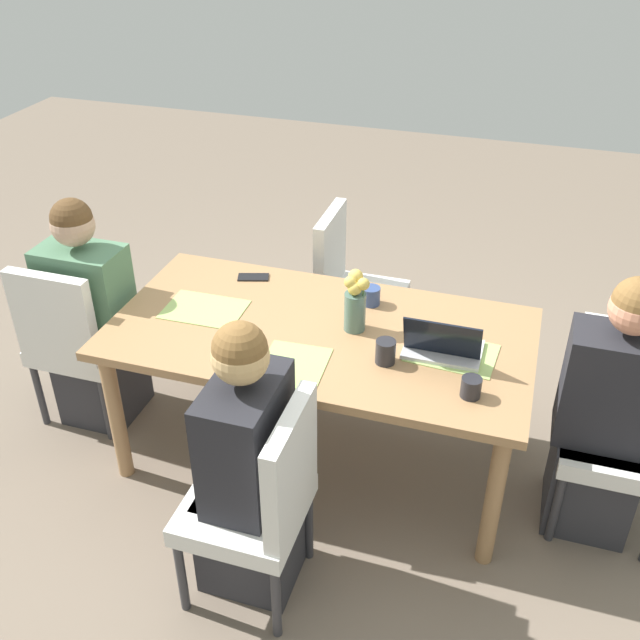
# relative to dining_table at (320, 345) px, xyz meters

# --- Properties ---
(ground_plane) EXTENTS (10.00, 10.00, 0.00)m
(ground_plane) POSITION_rel_dining_table_xyz_m (0.00, 0.00, -0.65)
(ground_plane) COLOR #756656
(dining_table) EXTENTS (1.84, 0.95, 0.73)m
(dining_table) POSITION_rel_dining_table_xyz_m (0.00, 0.00, 0.00)
(dining_table) COLOR #9E754C
(dining_table) RESTS_ON ground_plane
(chair_far_left_near) EXTENTS (0.44, 0.44, 0.90)m
(chair_far_left_near) POSITION_rel_dining_table_xyz_m (-0.03, 0.79, -0.15)
(chair_far_left_near) COLOR silver
(chair_far_left_near) RESTS_ON ground_plane
(person_far_left_near) EXTENTS (0.36, 0.40, 1.19)m
(person_far_left_near) POSITION_rel_dining_table_xyz_m (0.05, 0.73, -0.12)
(person_far_left_near) COLOR #2D2D33
(person_far_left_near) RESTS_ON ground_plane
(chair_head_right_left_mid) EXTENTS (0.44, 0.44, 0.90)m
(chair_head_right_left_mid) POSITION_rel_dining_table_xyz_m (1.23, 0.08, -0.15)
(chair_head_right_left_mid) COLOR silver
(chair_head_right_left_mid) RESTS_ON ground_plane
(person_head_right_left_mid) EXTENTS (0.40, 0.36, 1.19)m
(person_head_right_left_mid) POSITION_rel_dining_table_xyz_m (1.17, 0.01, -0.12)
(person_head_right_left_mid) COLOR #2D2D33
(person_head_right_left_mid) RESTS_ON ground_plane
(chair_head_left_left_far) EXTENTS (0.44, 0.44, 0.90)m
(chair_head_left_left_far) POSITION_rel_dining_table_xyz_m (-1.28, -0.06, -0.15)
(chair_head_left_left_far) COLOR silver
(chair_head_left_left_far) RESTS_ON ground_plane
(person_head_left_left_far) EXTENTS (0.40, 0.36, 1.19)m
(person_head_left_left_far) POSITION_rel_dining_table_xyz_m (-1.22, 0.02, -0.12)
(person_head_left_left_far) COLOR #2D2D33
(person_head_left_left_far) RESTS_ON ground_plane
(chair_near_right_near) EXTENTS (0.44, 0.44, 0.90)m
(chair_near_right_near) POSITION_rel_dining_table_xyz_m (0.09, -0.82, -0.15)
(chair_near_right_near) COLOR silver
(chair_near_right_near) RESTS_ON ground_plane
(flower_vase) EXTENTS (0.11, 0.11, 0.27)m
(flower_vase) POSITION_rel_dining_table_xyz_m (-0.14, -0.05, 0.21)
(flower_vase) COLOR #4C6B60
(flower_vase) RESTS_ON dining_table
(placemat_far_left_near) EXTENTS (0.28, 0.37, 0.00)m
(placemat_far_left_near) POSITION_rel_dining_table_xyz_m (0.02, 0.31, 0.08)
(placemat_far_left_near) COLOR #9EBC66
(placemat_far_left_near) RESTS_ON dining_table
(placemat_head_right_left_mid) EXTENTS (0.36, 0.27, 0.00)m
(placemat_head_right_left_mid) POSITION_rel_dining_table_xyz_m (0.55, 0.00, 0.08)
(placemat_head_right_left_mid) COLOR #9EBC66
(placemat_head_right_left_mid) RESTS_ON dining_table
(placemat_head_left_left_far) EXTENTS (0.38, 0.29, 0.00)m
(placemat_head_left_left_far) POSITION_rel_dining_table_xyz_m (-0.58, 0.01, 0.08)
(placemat_head_left_left_far) COLOR #9EBC66
(placemat_head_left_left_far) RESTS_ON dining_table
(laptop_head_left_left_far) EXTENTS (0.32, 0.22, 0.20)m
(laptop_head_left_left_far) POSITION_rel_dining_table_xyz_m (-0.54, 0.03, 0.12)
(laptop_head_left_left_far) COLOR silver
(laptop_head_left_left_far) RESTS_ON dining_table
(coffee_mug_near_left) EXTENTS (0.08, 0.08, 0.09)m
(coffee_mug_near_left) POSITION_rel_dining_table_xyz_m (-0.16, -0.28, 0.12)
(coffee_mug_near_left) COLOR #33477A
(coffee_mug_near_left) RESTS_ON dining_table
(coffee_mug_near_right) EXTENTS (0.08, 0.08, 0.10)m
(coffee_mug_near_right) POSITION_rel_dining_table_xyz_m (-0.33, 0.15, 0.13)
(coffee_mug_near_right) COLOR #232328
(coffee_mug_near_right) RESTS_ON dining_table
(coffee_mug_centre_left) EXTENTS (0.08, 0.08, 0.08)m
(coffee_mug_centre_left) POSITION_rel_dining_table_xyz_m (-0.69, 0.27, 0.12)
(coffee_mug_centre_left) COLOR #232328
(coffee_mug_centre_left) RESTS_ON dining_table
(phone_black) EXTENTS (0.16, 0.11, 0.01)m
(phone_black) POSITION_rel_dining_table_xyz_m (0.45, -0.34, 0.08)
(phone_black) COLOR black
(phone_black) RESTS_ON dining_table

